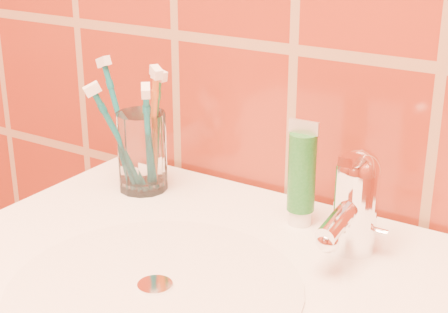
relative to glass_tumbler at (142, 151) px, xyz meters
The scene contains 8 objects.
glass_tumbler is the anchor object (origin of this frame).
toothpaste_tube 0.23m from the glass_tumbler, ahead, with size 0.04×0.03×0.13m.
faucet 0.31m from the glass_tumbler, ahead, with size 0.05×0.11×0.12m.
toothbrush_0 0.05m from the glass_tumbler, behind, with size 0.09×0.04×0.18m, color #0D616D, non-canonical shape.
toothbrush_1 0.04m from the glass_tumbler, 111.09° to the right, with size 0.06×0.07×0.16m, color #0B5960, non-canonical shape.
toothbrush_2 0.03m from the glass_tumbler, 22.67° to the left, with size 0.05×0.03×0.17m, color #217D43, non-canonical shape.
toothbrush_3 0.04m from the glass_tumbler, 31.12° to the right, with size 0.05×0.06×0.16m, color #0D6875, non-canonical shape.
toothbrush_4 0.04m from the glass_tumbler, ahead, with size 0.06×0.04×0.18m, color orange, non-canonical shape.
Camera 1 is at (0.38, 0.44, 1.22)m, focal length 55.00 mm.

